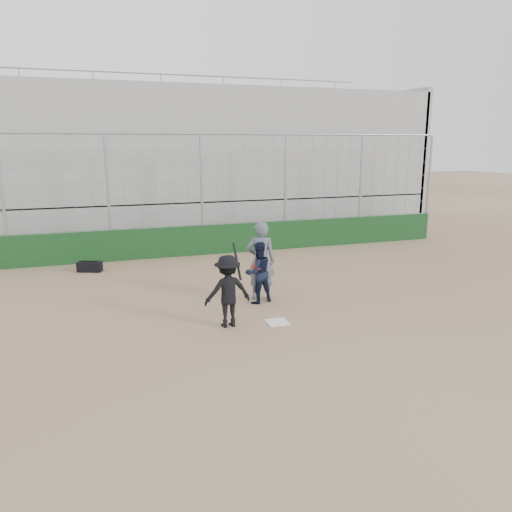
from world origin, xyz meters
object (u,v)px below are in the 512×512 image
object	(u,v)px
batter_at_plate	(228,291)
catcher_crouched	(258,282)
umpire	(261,265)
equipment_bag	(90,267)

from	to	relation	value
batter_at_plate	catcher_crouched	world-z (taller)	batter_at_plate
umpire	equipment_bag	distance (m)	5.71
umpire	batter_at_plate	bearing A→B (deg)	70.15
catcher_crouched	umpire	xyz separation A→B (m)	(0.16, 0.29, 0.36)
umpire	equipment_bag	world-z (taller)	umpire
equipment_bag	umpire	bearing A→B (deg)	-46.11
batter_at_plate	catcher_crouched	size ratio (longest dim) A/B	1.66
catcher_crouched	umpire	size ratio (longest dim) A/B	0.59
catcher_crouched	equipment_bag	size ratio (longest dim) A/B	1.35
umpire	equipment_bag	size ratio (longest dim) A/B	2.29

